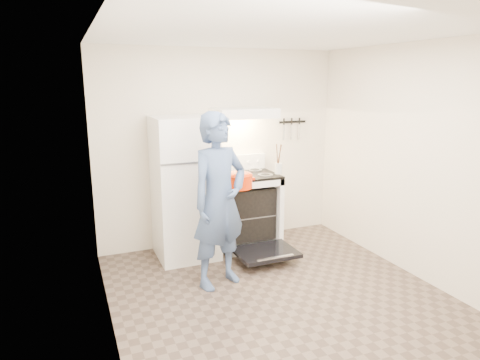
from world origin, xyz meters
name	(u,v)px	position (x,y,z in m)	size (l,w,h in m)	color
floor	(283,300)	(0.00, 0.00, 0.00)	(3.60, 3.60, 0.00)	brown
back_wall	(220,148)	(0.00, 1.80, 1.25)	(3.20, 0.02, 2.50)	beige
refrigerator	(185,188)	(-0.58, 1.45, 0.85)	(0.70, 0.70, 1.70)	white
stove_body	(246,211)	(0.23, 1.48, 0.46)	(0.76, 0.65, 0.92)	white
cooktop	(246,175)	(0.23, 1.48, 0.94)	(0.76, 0.65, 0.03)	black
backsplash	(238,162)	(0.23, 1.76, 1.05)	(0.76, 0.07, 0.20)	white
oven_door	(266,252)	(0.23, 0.88, 0.12)	(0.70, 0.54, 0.04)	black
oven_rack	(246,213)	(0.23, 1.48, 0.44)	(0.60, 0.52, 0.01)	slate
range_hood	(244,113)	(0.23, 1.55, 1.71)	(0.76, 0.50, 0.12)	white
knife_strip	(292,122)	(1.05, 1.79, 1.55)	(0.40, 0.02, 0.03)	black
pizza_stone	(242,214)	(0.14, 1.41, 0.45)	(0.31, 0.31, 0.02)	olive
tea_kettle	(219,163)	(-0.05, 1.70, 1.08)	(0.21, 0.17, 0.25)	silver
utensil_jar	(278,169)	(0.55, 1.22, 1.05)	(0.09, 0.09, 0.13)	silver
person	(219,201)	(-0.45, 0.58, 0.91)	(0.66, 0.43, 1.81)	#3A4D79
dutch_oven	(238,181)	(-0.11, 0.90, 1.01)	(0.38, 0.31, 0.25)	red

